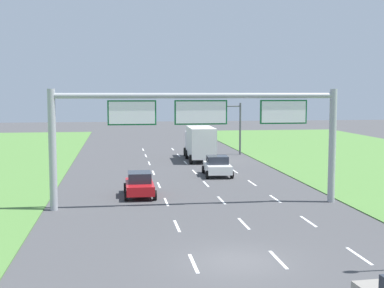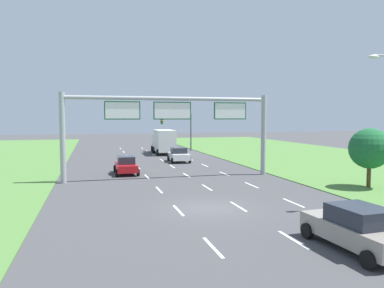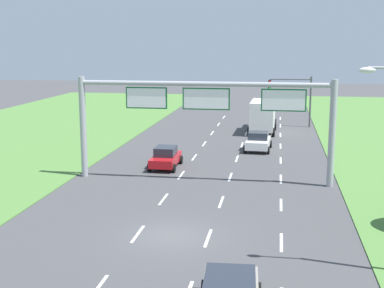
{
  "view_description": "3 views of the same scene",
  "coord_description": "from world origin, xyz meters",
  "px_view_note": "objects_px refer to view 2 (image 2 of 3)",
  "views": [
    {
      "loc": [
        -4.69,
        -20.58,
        6.87
      ],
      "look_at": [
        -0.15,
        11.88,
        3.61
      ],
      "focal_mm": 50.0,
      "sensor_mm": 36.0,
      "label": 1
    },
    {
      "loc": [
        -6.23,
        -19.55,
        5.05
      ],
      "look_at": [
        1.15,
        7.94,
        3.03
      ],
      "focal_mm": 35.0,
      "sensor_mm": 36.0,
      "label": 2
    },
    {
      "loc": [
        4.88,
        -24.29,
        9.34
      ],
      "look_at": [
        -0.3,
        7.85,
        3.08
      ],
      "focal_mm": 50.0,
      "sensor_mm": 36.0,
      "label": 3
    }
  ],
  "objects_px": {
    "car_near_red": "(357,228)",
    "car_mid_lane": "(179,155)",
    "sign_gantry": "(172,119)",
    "roadside_tree_near": "(370,149)",
    "car_lead_silver": "(126,165)",
    "traffic_light_mast": "(179,125)",
    "box_truck": "(163,141)"
  },
  "relations": [
    {
      "from": "car_mid_lane",
      "to": "traffic_light_mast",
      "type": "height_order",
      "value": "traffic_light_mast"
    },
    {
      "from": "car_lead_silver",
      "to": "car_mid_lane",
      "type": "height_order",
      "value": "car_mid_lane"
    },
    {
      "from": "car_mid_lane",
      "to": "box_truck",
      "type": "bearing_deg",
      "value": 92.3
    },
    {
      "from": "box_truck",
      "to": "car_lead_silver",
      "type": "bearing_deg",
      "value": -109.26
    },
    {
      "from": "car_mid_lane",
      "to": "box_truck",
      "type": "relative_size",
      "value": 0.54
    },
    {
      "from": "car_near_red",
      "to": "roadside_tree_near",
      "type": "bearing_deg",
      "value": 44.8
    },
    {
      "from": "sign_gantry",
      "to": "car_near_red",
      "type": "bearing_deg",
      "value": -79.66
    },
    {
      "from": "box_truck",
      "to": "sign_gantry",
      "type": "height_order",
      "value": "sign_gantry"
    },
    {
      "from": "car_lead_silver",
      "to": "box_truck",
      "type": "distance_m",
      "value": 18.88
    },
    {
      "from": "car_mid_lane",
      "to": "car_near_red",
      "type": "bearing_deg",
      "value": -86.74
    },
    {
      "from": "car_lead_silver",
      "to": "sign_gantry",
      "type": "bearing_deg",
      "value": -45.23
    },
    {
      "from": "roadside_tree_near",
      "to": "traffic_light_mast",
      "type": "bearing_deg",
      "value": 100.92
    },
    {
      "from": "sign_gantry",
      "to": "roadside_tree_near",
      "type": "distance_m",
      "value": 15.08
    },
    {
      "from": "car_near_red",
      "to": "roadside_tree_near",
      "type": "distance_m",
      "value": 14.14
    },
    {
      "from": "car_near_red",
      "to": "car_lead_silver",
      "type": "bearing_deg",
      "value": 104.12
    },
    {
      "from": "car_mid_lane",
      "to": "traffic_light_mast",
      "type": "distance_m",
      "value": 14.6
    },
    {
      "from": "sign_gantry",
      "to": "traffic_light_mast",
      "type": "distance_m",
      "value": 25.88
    },
    {
      "from": "car_near_red",
      "to": "car_lead_silver",
      "type": "height_order",
      "value": "car_near_red"
    },
    {
      "from": "sign_gantry",
      "to": "box_truck",
      "type": "bearing_deg",
      "value": 81.23
    },
    {
      "from": "roadside_tree_near",
      "to": "car_mid_lane",
      "type": "bearing_deg",
      "value": 116.64
    },
    {
      "from": "car_lead_silver",
      "to": "traffic_light_mast",
      "type": "distance_m",
      "value": 23.89
    },
    {
      "from": "car_mid_lane",
      "to": "sign_gantry",
      "type": "relative_size",
      "value": 0.24
    },
    {
      "from": "box_truck",
      "to": "roadside_tree_near",
      "type": "xyz_separation_m",
      "value": [
        9.44,
        -28.98,
        1.07
      ]
    },
    {
      "from": "car_near_red",
      "to": "sign_gantry",
      "type": "distance_m",
      "value": 19.02
    },
    {
      "from": "box_truck",
      "to": "roadside_tree_near",
      "type": "bearing_deg",
      "value": -70.33
    },
    {
      "from": "car_near_red",
      "to": "roadside_tree_near",
      "type": "xyz_separation_m",
      "value": [
        9.36,
        10.41,
        2.0
      ]
    },
    {
      "from": "car_mid_lane",
      "to": "box_truck",
      "type": "height_order",
      "value": "box_truck"
    },
    {
      "from": "car_lead_silver",
      "to": "car_mid_lane",
      "type": "bearing_deg",
      "value": 49.14
    },
    {
      "from": "sign_gantry",
      "to": "traffic_light_mast",
      "type": "relative_size",
      "value": 3.08
    },
    {
      "from": "car_near_red",
      "to": "car_mid_lane",
      "type": "distance_m",
      "value": 29.43
    },
    {
      "from": "car_lead_silver",
      "to": "roadside_tree_near",
      "type": "bearing_deg",
      "value": -35.11
    },
    {
      "from": "car_mid_lane",
      "to": "roadside_tree_near",
      "type": "height_order",
      "value": "roadside_tree_near"
    }
  ]
}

